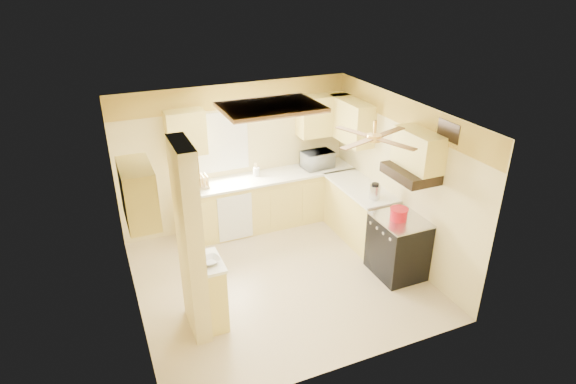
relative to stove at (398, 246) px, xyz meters
name	(u,v)px	position (x,y,z in m)	size (l,w,h in m)	color
floor	(279,278)	(-1.67, 0.55, -0.46)	(4.00, 4.00, 0.00)	tan
ceiling	(278,115)	(-1.67, 0.55, 2.04)	(4.00, 4.00, 0.00)	white
wall_back	(236,157)	(-1.67, 2.45, 0.79)	(4.00, 4.00, 0.00)	beige
wall_front	(347,278)	(-1.67, -1.35, 0.79)	(4.00, 4.00, 0.00)	beige
wall_left	(127,232)	(-3.67, 0.55, 0.79)	(3.80, 3.80, 0.00)	beige
wall_right	(400,180)	(0.33, 0.55, 0.79)	(3.80, 3.80, 0.00)	beige
wallpaper_border	(234,96)	(-1.67, 2.43, 1.84)	(4.00, 0.02, 0.40)	#FFD84B
partition_column	(190,243)	(-3.02, 0.00, 0.79)	(0.20, 0.70, 2.50)	beige
partition_ledge	(213,293)	(-2.80, 0.00, -0.01)	(0.25, 0.55, 0.90)	#FFE774
ledge_top	(210,262)	(-2.80, 0.00, 0.46)	(0.28, 0.58, 0.04)	white
lower_cabinets_back	(271,201)	(-1.17, 2.15, -0.01)	(3.00, 0.60, 0.90)	#FFE774
lower_cabinets_right	(359,213)	(0.03, 1.15, -0.01)	(0.60, 1.40, 0.90)	#FFE774
countertop_back	(270,177)	(-1.17, 2.14, 0.46)	(3.04, 0.64, 0.04)	white
countertop_right	(360,187)	(0.02, 1.15, 0.46)	(0.64, 1.44, 0.04)	white
dishwasher_panel	(235,218)	(-1.92, 1.84, -0.03)	(0.58, 0.02, 0.80)	white
window	(221,142)	(-1.92, 2.44, 1.09)	(0.92, 0.02, 1.02)	white
upper_cab_back_left	(186,132)	(-2.52, 2.27, 1.39)	(0.60, 0.35, 0.70)	#FFE774
upper_cab_back_right	(323,115)	(-0.12, 2.27, 1.39)	(0.90, 0.35, 0.70)	#FFE774
upper_cab_right	(351,121)	(0.16, 1.80, 1.39)	(0.35, 1.00, 0.70)	#FFE774
upper_cab_left_wall	(138,194)	(-3.49, 0.30, 1.39)	(0.35, 0.75, 0.70)	#FFE774
upper_cab_over_stove	(418,150)	(0.16, 0.00, 1.49)	(0.35, 0.76, 0.52)	#FFE774
stove	(398,246)	(0.00, 0.00, 0.00)	(0.68, 0.77, 0.92)	black
range_hood	(410,173)	(0.07, 0.00, 1.16)	(0.50, 0.76, 0.14)	black
poster_menu	(195,195)	(-2.91, 0.00, 1.39)	(0.02, 0.42, 0.57)	black
poster_nashville	(200,244)	(-2.91, 0.00, 0.74)	(0.02, 0.42, 0.57)	black
ceiling_light_panel	(271,107)	(-1.57, 1.05, 2.00)	(1.35, 0.95, 0.06)	brown
ceiling_fan	(374,137)	(-0.67, -0.15, 1.83)	(1.15, 1.15, 0.26)	gold
vent_grate	(449,131)	(0.31, -0.35, 1.84)	(0.02, 0.40, 0.25)	black
microwave	(318,159)	(-0.26, 2.16, 0.63)	(0.53, 0.36, 0.29)	white
bowl	(210,261)	(-2.81, -0.04, 0.51)	(0.24, 0.24, 0.06)	white
dutch_oven	(399,214)	(-0.04, 0.01, 0.54)	(0.26, 0.26, 0.18)	red
kettle	(375,192)	(-0.02, 0.68, 0.60)	(0.17, 0.17, 0.26)	silver
dish_rack	(197,183)	(-2.43, 2.15, 0.55)	(0.35, 0.27, 0.20)	#D7B97C
utensil_crock	(256,171)	(-1.39, 2.24, 0.55)	(0.11, 0.11, 0.23)	white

